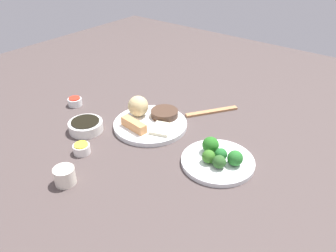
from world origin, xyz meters
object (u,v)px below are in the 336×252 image
(broccoli_plate, at_px, (218,162))
(sauce_ramekin_hot_mustard, at_px, (82,149))
(main_plate, at_px, (150,124))
(sauce_ramekin_sweet_and_sour, at_px, (75,102))
(chopsticks_pair, at_px, (212,111))
(soy_sauce_bowl, at_px, (86,126))
(teacup, at_px, (65,176))

(broccoli_plate, height_order, sauce_ramekin_hot_mustard, sauce_ramekin_hot_mustard)
(sauce_ramekin_hot_mustard, bearing_deg, main_plate, 165.62)
(sauce_ramekin_hot_mustard, relative_size, sauce_ramekin_sweet_and_sour, 1.00)
(chopsticks_pair, bearing_deg, sauce_ramekin_sweet_and_sour, -58.05)
(main_plate, xyz_separation_m, sauce_ramekin_sweet_and_sour, (0.06, -0.33, 0.01))
(broccoli_plate, relative_size, chopsticks_pair, 1.06)
(sauce_ramekin_sweet_and_sour, bearing_deg, soy_sauce_bowl, 61.91)
(teacup, bearing_deg, soy_sauce_bowl, -142.06)
(sauce_ramekin_hot_mustard, height_order, chopsticks_pair, sauce_ramekin_hot_mustard)
(sauce_ramekin_hot_mustard, height_order, teacup, teacup)
(sauce_ramekin_sweet_and_sour, distance_m, chopsticks_pair, 0.52)
(soy_sauce_bowl, distance_m, sauce_ramekin_sweet_and_sour, 0.20)
(broccoli_plate, bearing_deg, chopsticks_pair, -144.94)
(sauce_ramekin_sweet_and_sour, relative_size, teacup, 0.90)
(soy_sauce_bowl, relative_size, sauce_ramekin_sweet_and_sour, 2.20)
(soy_sauce_bowl, distance_m, teacup, 0.27)
(teacup, xyz_separation_m, chopsticks_pair, (-0.58, 0.11, -0.02))
(sauce_ramekin_hot_mustard, bearing_deg, teacup, 32.24)
(sauce_ramekin_sweet_and_sour, bearing_deg, main_plate, 100.53)
(sauce_ramekin_sweet_and_sour, relative_size, chopsticks_pair, 0.26)
(main_plate, bearing_deg, soy_sauce_bowl, -44.75)
(broccoli_plate, height_order, soy_sauce_bowl, soy_sauce_bowl)
(main_plate, height_order, sauce_ramekin_sweet_and_sour, sauce_ramekin_sweet_and_sour)
(broccoli_plate, distance_m, teacup, 0.43)
(sauce_ramekin_hot_mustard, xyz_separation_m, teacup, (0.12, 0.07, 0.01))
(sauce_ramekin_sweet_and_sour, distance_m, teacup, 0.45)
(soy_sauce_bowl, bearing_deg, sauce_ramekin_sweet_and_sour, -118.09)
(main_plate, xyz_separation_m, soy_sauce_bowl, (0.15, -0.15, 0.01))
(main_plate, xyz_separation_m, teacup, (0.36, 0.01, 0.02))
(sauce_ramekin_sweet_and_sour, height_order, teacup, teacup)
(sauce_ramekin_hot_mustard, relative_size, chopsticks_pair, 0.26)
(sauce_ramekin_sweet_and_sour, xyz_separation_m, chopsticks_pair, (-0.28, 0.44, -0.01))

